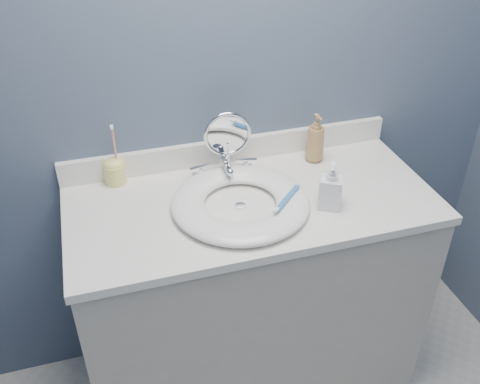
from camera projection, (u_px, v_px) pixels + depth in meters
name	position (u px, v px, depth m)	size (l,w,h in m)	color
back_wall	(229.00, 78.00, 1.81)	(2.20, 0.02, 2.40)	#4C5872
vanity_cabinet	(251.00, 298.00, 2.03)	(1.20, 0.55, 0.85)	#B6B1A7
countertop	(252.00, 203.00, 1.78)	(1.22, 0.57, 0.03)	white
backsplash	(230.00, 150.00, 1.95)	(1.22, 0.02, 0.09)	white
basin	(240.00, 202.00, 1.72)	(0.45, 0.45, 0.04)	white
drain	(240.00, 206.00, 1.73)	(0.04, 0.04, 0.01)	silver
faucet	(224.00, 169.00, 1.88)	(0.25, 0.13, 0.07)	silver
makeup_mirror	(228.00, 141.00, 1.82)	(0.17, 0.09, 0.24)	silver
soap_bottle_amber	(315.00, 138.00, 1.93)	(0.07, 0.07, 0.18)	#A27C49
soap_bottle_clear	(331.00, 185.00, 1.70)	(0.07, 0.07, 0.16)	silver
toothbrush_holder	(115.00, 170.00, 1.83)	(0.08, 0.08, 0.22)	#F0E778
toothbrush_lying	(286.00, 199.00, 1.70)	(0.13, 0.13, 0.02)	#3370B7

